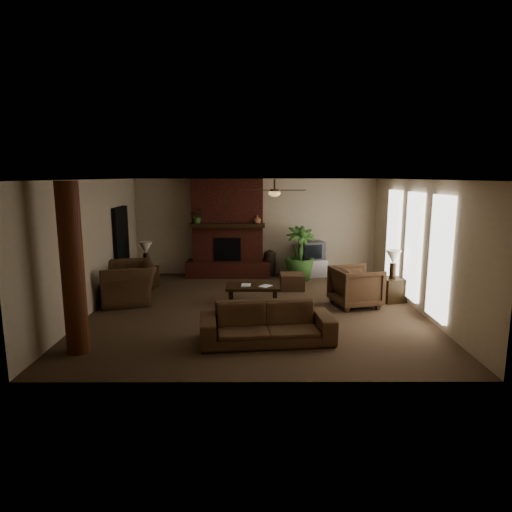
{
  "coord_description": "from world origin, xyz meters",
  "views": [
    {
      "loc": [
        -0.03,
        -9.25,
        2.87
      ],
      "look_at": [
        0.0,
        0.4,
        1.1
      ],
      "focal_mm": 30.68,
      "sensor_mm": 36.0,
      "label": 1
    }
  ],
  "objects_px": {
    "sofa": "(267,317)",
    "ottoman": "(292,281)",
    "armchair_left": "(127,276)",
    "lamp_right": "(393,259)",
    "armchair_right": "(356,285)",
    "side_table_left": "(146,277)",
    "floor_plant": "(300,265)",
    "coffee_table": "(253,288)",
    "side_table_right": "(392,290)",
    "tv_stand": "(311,268)",
    "lamp_left": "(146,249)",
    "floor_vase": "(270,262)",
    "log_column": "(73,269)"
  },
  "relations": [
    {
      "from": "coffee_table",
      "to": "armchair_left",
      "type": "bearing_deg",
      "value": 175.83
    },
    {
      "from": "coffee_table",
      "to": "side_table_right",
      "type": "bearing_deg",
      "value": 3.44
    },
    {
      "from": "lamp_right",
      "to": "armchair_right",
      "type": "bearing_deg",
      "value": -157.08
    },
    {
      "from": "lamp_left",
      "to": "armchair_right",
      "type": "bearing_deg",
      "value": -18.59
    },
    {
      "from": "armchair_left",
      "to": "floor_vase",
      "type": "height_order",
      "value": "armchair_left"
    },
    {
      "from": "floor_vase",
      "to": "lamp_left",
      "type": "height_order",
      "value": "lamp_left"
    },
    {
      "from": "log_column",
      "to": "ottoman",
      "type": "relative_size",
      "value": 4.67
    },
    {
      "from": "sofa",
      "to": "ottoman",
      "type": "distance_m",
      "value": 3.72
    },
    {
      "from": "floor_vase",
      "to": "side_table_right",
      "type": "bearing_deg",
      "value": -43.39
    },
    {
      "from": "log_column",
      "to": "ottoman",
      "type": "xyz_separation_m",
      "value": [
        3.88,
        4.07,
        -1.2
      ]
    },
    {
      "from": "ottoman",
      "to": "tv_stand",
      "type": "distance_m",
      "value": 1.63
    },
    {
      "from": "log_column",
      "to": "armchair_left",
      "type": "xyz_separation_m",
      "value": [
        -0.02,
        2.98,
        -0.8
      ]
    },
    {
      "from": "armchair_left",
      "to": "floor_plant",
      "type": "height_order",
      "value": "armchair_left"
    },
    {
      "from": "log_column",
      "to": "armchair_right",
      "type": "distance_m",
      "value": 5.85
    },
    {
      "from": "armchair_right",
      "to": "lamp_right",
      "type": "height_order",
      "value": "lamp_right"
    },
    {
      "from": "floor_vase",
      "to": "lamp_left",
      "type": "xyz_separation_m",
      "value": [
        -3.26,
        -1.27,
        0.57
      ]
    },
    {
      "from": "lamp_right",
      "to": "side_table_right",
      "type": "bearing_deg",
      "value": -90.0
    },
    {
      "from": "coffee_table",
      "to": "lamp_left",
      "type": "xyz_separation_m",
      "value": [
        -2.77,
        1.52,
        0.63
      ]
    },
    {
      "from": "floor_plant",
      "to": "armchair_right",
      "type": "bearing_deg",
      "value": -68.58
    },
    {
      "from": "log_column",
      "to": "armchair_left",
      "type": "relative_size",
      "value": 2.03
    },
    {
      "from": "tv_stand",
      "to": "floor_vase",
      "type": "xyz_separation_m",
      "value": [
        -1.19,
        -0.0,
        0.18
      ]
    },
    {
      "from": "floor_plant",
      "to": "lamp_left",
      "type": "bearing_deg",
      "value": -168.36
    },
    {
      "from": "ottoman",
      "to": "lamp_left",
      "type": "bearing_deg",
      "value": 176.75
    },
    {
      "from": "ottoman",
      "to": "lamp_right",
      "type": "relative_size",
      "value": 0.92
    },
    {
      "from": "armchair_right",
      "to": "tv_stand",
      "type": "height_order",
      "value": "armchair_right"
    },
    {
      "from": "armchair_right",
      "to": "coffee_table",
      "type": "bearing_deg",
      "value": 70.95
    },
    {
      "from": "floor_plant",
      "to": "armchair_left",
      "type": "bearing_deg",
      "value": -152.93
    },
    {
      "from": "lamp_left",
      "to": "tv_stand",
      "type": "bearing_deg",
      "value": 15.88
    },
    {
      "from": "armchair_right",
      "to": "floor_plant",
      "type": "relative_size",
      "value": 0.66
    },
    {
      "from": "log_column",
      "to": "lamp_right",
      "type": "relative_size",
      "value": 4.31
    },
    {
      "from": "side_table_left",
      "to": "lamp_left",
      "type": "distance_m",
      "value": 0.73
    },
    {
      "from": "tv_stand",
      "to": "lamp_left",
      "type": "xyz_separation_m",
      "value": [
        -4.45,
        -1.27,
        0.75
      ]
    },
    {
      "from": "side_table_left",
      "to": "sofa",
      "type": "bearing_deg",
      "value": -51.53
    },
    {
      "from": "armchair_right",
      "to": "side_table_left",
      "type": "distance_m",
      "value": 5.36
    },
    {
      "from": "armchair_left",
      "to": "side_table_right",
      "type": "distance_m",
      "value": 6.13
    },
    {
      "from": "armchair_left",
      "to": "side_table_left",
      "type": "bearing_deg",
      "value": 155.72
    },
    {
      "from": "floor_plant",
      "to": "lamp_left",
      "type": "distance_m",
      "value": 4.2
    },
    {
      "from": "log_column",
      "to": "side_table_right",
      "type": "height_order",
      "value": "log_column"
    },
    {
      "from": "log_column",
      "to": "coffee_table",
      "type": "height_order",
      "value": "log_column"
    },
    {
      "from": "side_table_right",
      "to": "ottoman",
      "type": "bearing_deg",
      "value": 153.43
    },
    {
      "from": "armchair_left",
      "to": "coffee_table",
      "type": "relative_size",
      "value": 1.15
    },
    {
      "from": "side_table_right",
      "to": "coffee_table",
      "type": "bearing_deg",
      "value": -176.56
    },
    {
      "from": "sofa",
      "to": "lamp_left",
      "type": "relative_size",
      "value": 3.55
    },
    {
      "from": "log_column",
      "to": "floor_vase",
      "type": "height_order",
      "value": "log_column"
    },
    {
      "from": "coffee_table",
      "to": "floor_plant",
      "type": "bearing_deg",
      "value": 61.13
    },
    {
      "from": "floor_vase",
      "to": "lamp_left",
      "type": "distance_m",
      "value": 3.54
    },
    {
      "from": "armchair_left",
      "to": "lamp_right",
      "type": "bearing_deg",
      "value": 70.42
    },
    {
      "from": "armchair_left",
      "to": "tv_stand",
      "type": "bearing_deg",
      "value": 99.84
    },
    {
      "from": "tv_stand",
      "to": "lamp_right",
      "type": "relative_size",
      "value": 1.31
    },
    {
      "from": "armchair_left",
      "to": "side_table_right",
      "type": "xyz_separation_m",
      "value": [
        6.12,
        -0.02,
        -0.33
      ]
    }
  ]
}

